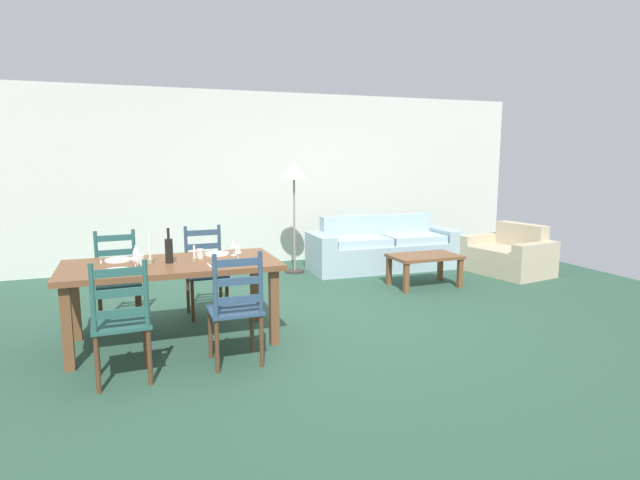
# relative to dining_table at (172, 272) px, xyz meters

# --- Properties ---
(ground_plane) EXTENTS (9.60, 9.60, 0.02)m
(ground_plane) POSITION_rel_dining_table_xyz_m (1.47, 0.10, -0.67)
(ground_plane) COLOR #2B4D3C
(wall_far) EXTENTS (9.60, 0.16, 2.70)m
(wall_far) POSITION_rel_dining_table_xyz_m (1.47, 3.40, 0.69)
(wall_far) COLOR silver
(wall_far) RESTS_ON ground_plane
(dining_table) EXTENTS (1.90, 0.96, 0.75)m
(dining_table) POSITION_rel_dining_table_xyz_m (0.00, 0.00, 0.00)
(dining_table) COLOR brown
(dining_table) RESTS_ON ground_plane
(dining_chair_near_left) EXTENTS (0.44, 0.42, 0.96)m
(dining_chair_near_left) POSITION_rel_dining_table_xyz_m (-0.44, -0.78, -0.19)
(dining_chair_near_left) COLOR #25534C
(dining_chair_near_left) RESTS_ON ground_plane
(dining_chair_near_right) EXTENTS (0.42, 0.40, 0.96)m
(dining_chair_near_right) POSITION_rel_dining_table_xyz_m (0.43, -0.73, -0.19)
(dining_chair_near_right) COLOR navy
(dining_chair_near_right) RESTS_ON ground_plane
(dining_chair_far_left) EXTENTS (0.45, 0.43, 0.96)m
(dining_chair_far_left) POSITION_rel_dining_table_xyz_m (-0.48, 0.72, -0.19)
(dining_chair_far_left) COLOR #255450
(dining_chair_far_left) RESTS_ON ground_plane
(dining_chair_far_right) EXTENTS (0.43, 0.41, 0.96)m
(dining_chair_far_right) POSITION_rel_dining_table_xyz_m (0.41, 0.79, -0.19)
(dining_chair_far_right) COLOR #2E4559
(dining_chair_far_right) RESTS_ON ground_plane
(dinner_plate_near_left) EXTENTS (0.24, 0.24, 0.02)m
(dinner_plate_near_left) POSITION_rel_dining_table_xyz_m (-0.45, -0.25, 0.10)
(dinner_plate_near_left) COLOR white
(dinner_plate_near_left) RESTS_ON dining_table
(fork_near_left) EXTENTS (0.03, 0.17, 0.01)m
(fork_near_left) POSITION_rel_dining_table_xyz_m (-0.60, -0.25, 0.09)
(fork_near_left) COLOR silver
(fork_near_left) RESTS_ON dining_table
(dinner_plate_near_right) EXTENTS (0.24, 0.24, 0.02)m
(dinner_plate_near_right) POSITION_rel_dining_table_xyz_m (0.45, -0.25, 0.10)
(dinner_plate_near_right) COLOR white
(dinner_plate_near_right) RESTS_ON dining_table
(fork_near_right) EXTENTS (0.02, 0.17, 0.01)m
(fork_near_right) POSITION_rel_dining_table_xyz_m (0.30, -0.25, 0.09)
(fork_near_right) COLOR silver
(fork_near_right) RESTS_ON dining_table
(dinner_plate_far_left) EXTENTS (0.24, 0.24, 0.02)m
(dinner_plate_far_left) POSITION_rel_dining_table_xyz_m (-0.45, 0.25, 0.10)
(dinner_plate_far_left) COLOR white
(dinner_plate_far_left) RESTS_ON dining_table
(fork_far_left) EXTENTS (0.02, 0.17, 0.01)m
(fork_far_left) POSITION_rel_dining_table_xyz_m (-0.60, 0.25, 0.09)
(fork_far_left) COLOR silver
(fork_far_left) RESTS_ON dining_table
(dinner_plate_far_right) EXTENTS (0.24, 0.24, 0.02)m
(dinner_plate_far_right) POSITION_rel_dining_table_xyz_m (0.45, 0.25, 0.10)
(dinner_plate_far_right) COLOR white
(dinner_plate_far_right) RESTS_ON dining_table
(fork_far_right) EXTENTS (0.02, 0.17, 0.01)m
(fork_far_right) POSITION_rel_dining_table_xyz_m (0.30, 0.25, 0.09)
(fork_far_right) COLOR silver
(fork_far_right) RESTS_ON dining_table
(wine_bottle) EXTENTS (0.07, 0.07, 0.32)m
(wine_bottle) POSITION_rel_dining_table_xyz_m (-0.02, -0.01, 0.20)
(wine_bottle) COLOR black
(wine_bottle) RESTS_ON dining_table
(wine_glass_near_left) EXTENTS (0.06, 0.06, 0.16)m
(wine_glass_near_left) POSITION_rel_dining_table_xyz_m (-0.31, -0.16, 0.20)
(wine_glass_near_left) COLOR white
(wine_glass_near_left) RESTS_ON dining_table
(wine_glass_near_right) EXTENTS (0.06, 0.06, 0.16)m
(wine_glass_near_right) POSITION_rel_dining_table_xyz_m (0.58, -0.15, 0.20)
(wine_glass_near_right) COLOR white
(wine_glass_near_right) RESTS_ON dining_table
(wine_glass_far_left) EXTENTS (0.06, 0.06, 0.16)m
(wine_glass_far_left) POSITION_rel_dining_table_xyz_m (-0.30, 0.15, 0.20)
(wine_glass_far_left) COLOR white
(wine_glass_far_left) RESTS_ON dining_table
(wine_glass_far_right) EXTENTS (0.06, 0.06, 0.16)m
(wine_glass_far_right) POSITION_rel_dining_table_xyz_m (0.60, 0.15, 0.20)
(wine_glass_far_right) COLOR white
(wine_glass_far_right) RESTS_ON dining_table
(coffee_cup_primary) EXTENTS (0.07, 0.07, 0.09)m
(coffee_cup_primary) POSITION_rel_dining_table_xyz_m (0.27, 0.10, 0.13)
(coffee_cup_primary) COLOR beige
(coffee_cup_primary) RESTS_ON dining_table
(coffee_cup_secondary) EXTENTS (0.07, 0.07, 0.09)m
(coffee_cup_secondary) POSITION_rel_dining_table_xyz_m (-0.26, -0.02, 0.13)
(coffee_cup_secondary) COLOR beige
(coffee_cup_secondary) RESTS_ON dining_table
(candle_tall) EXTENTS (0.05, 0.05, 0.28)m
(candle_tall) POSITION_rel_dining_table_xyz_m (-0.18, 0.02, 0.17)
(candle_tall) COLOR #998C66
(candle_tall) RESTS_ON dining_table
(candle_short) EXTENTS (0.05, 0.05, 0.15)m
(candle_short) POSITION_rel_dining_table_xyz_m (0.20, -0.04, 0.13)
(candle_short) COLOR #998C66
(candle_short) RESTS_ON dining_table
(couch) EXTENTS (2.30, 0.86, 0.80)m
(couch) POSITION_rel_dining_table_xyz_m (3.29, 2.26, -0.37)
(couch) COLOR #97B0BD
(couch) RESTS_ON ground_plane
(coffee_table) EXTENTS (0.90, 0.56, 0.42)m
(coffee_table) POSITION_rel_dining_table_xyz_m (3.29, 1.05, -0.31)
(coffee_table) COLOR brown
(coffee_table) RESTS_ON ground_plane
(armchair_upholstered) EXTENTS (0.99, 1.28, 0.72)m
(armchair_upholstered) POSITION_rel_dining_table_xyz_m (4.91, 1.31, -0.41)
(armchair_upholstered) COLOR #BBAB8B
(armchair_upholstered) RESTS_ON ground_plane
(standing_lamp) EXTENTS (0.40, 0.40, 1.64)m
(standing_lamp) POSITION_rel_dining_table_xyz_m (1.94, 2.45, 0.75)
(standing_lamp) COLOR #332D28
(standing_lamp) RESTS_ON ground_plane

